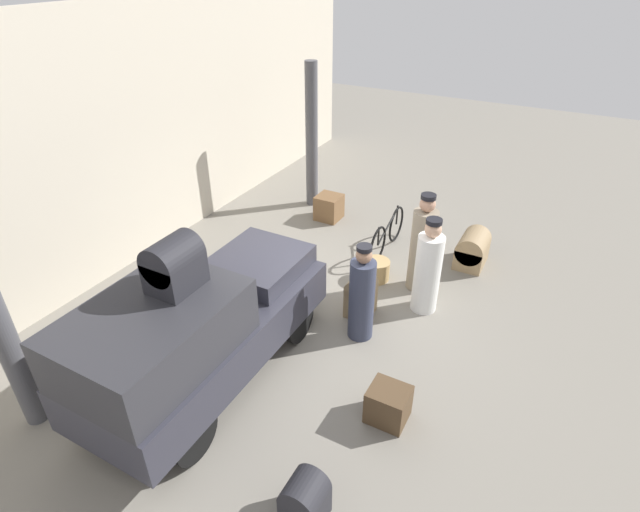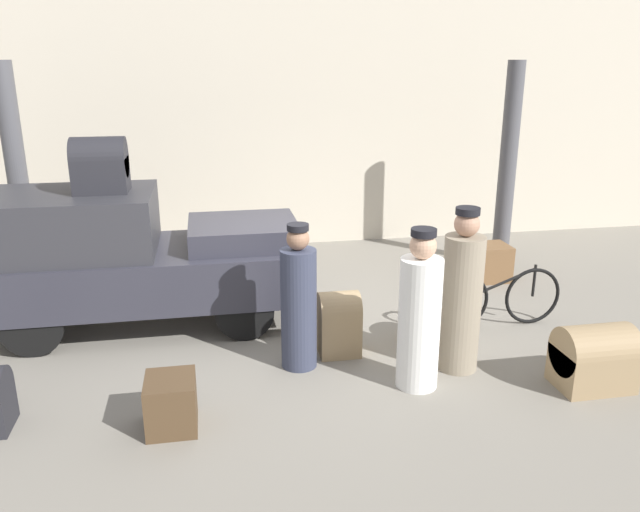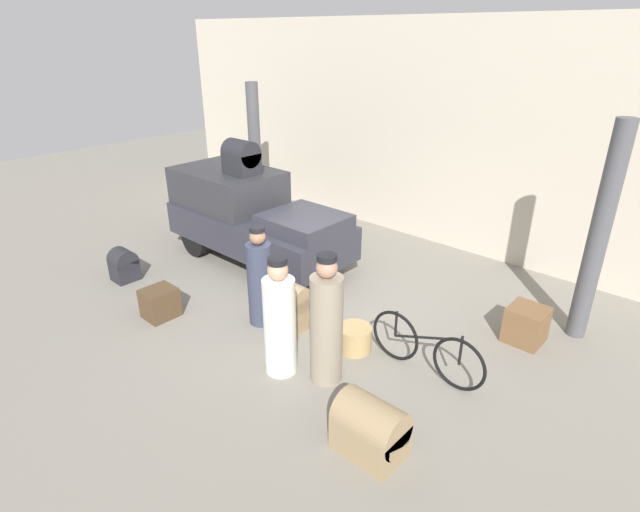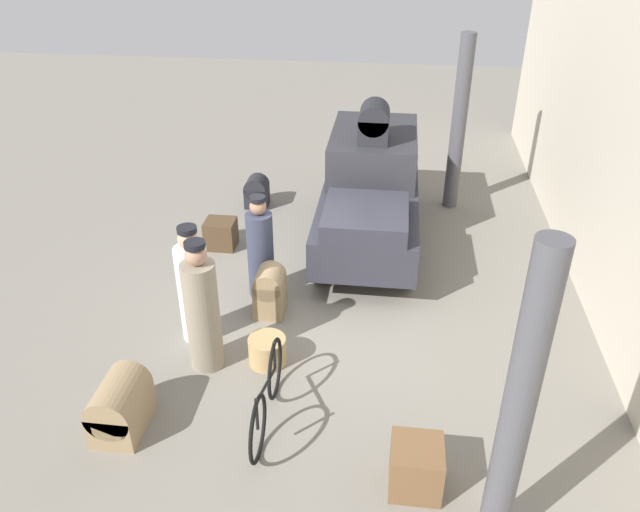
% 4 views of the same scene
% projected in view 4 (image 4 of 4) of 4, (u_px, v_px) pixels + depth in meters
% --- Properties ---
extents(ground_plane, '(30.00, 30.00, 0.00)m').
position_uv_depth(ground_plane, '(308.00, 304.00, 9.18)').
color(ground_plane, gray).
extents(station_building_facade, '(16.00, 0.15, 4.50)m').
position_uv_depth(station_building_facade, '(637.00, 176.00, 7.60)').
color(station_building_facade, beige).
rests_on(station_building_facade, ground).
extents(canopy_pillar_left, '(0.27, 0.27, 3.21)m').
position_uv_depth(canopy_pillar_left, '(459.00, 125.00, 11.24)').
color(canopy_pillar_left, '#4C4C51').
rests_on(canopy_pillar_left, ground).
extents(canopy_pillar_right, '(0.27, 0.27, 3.21)m').
position_uv_depth(canopy_pillar_right, '(517.00, 412.00, 5.05)').
color(canopy_pillar_right, '#4C4C51').
rests_on(canopy_pillar_right, ground).
extents(truck, '(3.84, 1.58, 1.72)m').
position_uv_depth(truck, '(370.00, 190.00, 10.45)').
color(truck, black).
rests_on(truck, ground).
extents(bicycle, '(1.70, 0.04, 0.79)m').
position_uv_depth(bicycle, '(267.00, 396.00, 6.96)').
color(bicycle, black).
rests_on(bicycle, ground).
extents(wicker_basket, '(0.48, 0.48, 0.37)m').
position_uv_depth(wicker_basket, '(267.00, 350.00, 7.96)').
color(wicker_basket, tan).
rests_on(wicker_basket, ground).
extents(porter_lifting_near_truck, '(0.39, 0.39, 1.60)m').
position_uv_depth(porter_lifting_near_truck, '(260.00, 251.00, 9.06)').
color(porter_lifting_near_truck, '#33384C').
rests_on(porter_lifting_near_truck, ground).
extents(porter_carrying_trunk, '(0.42, 0.42, 1.79)m').
position_uv_depth(porter_carrying_trunk, '(202.00, 312.00, 7.61)').
color(porter_carrying_trunk, gray).
rests_on(porter_carrying_trunk, ground).
extents(conductor_in_dark_uniform, '(0.43, 0.43, 1.67)m').
position_uv_depth(conductor_in_dark_uniform, '(194.00, 289.00, 8.15)').
color(conductor_in_dark_uniform, white).
rests_on(conductor_in_dark_uniform, ground).
extents(suitcase_tan_flat, '(0.46, 0.41, 0.74)m').
position_uv_depth(suitcase_tan_flat, '(270.00, 290.00, 8.79)').
color(suitcase_tan_flat, '#937A56').
rests_on(suitcase_tan_flat, ground).
extents(trunk_barrel_dark, '(0.40, 0.43, 0.60)m').
position_uv_depth(trunk_barrel_dark, '(257.00, 192.00, 11.89)').
color(trunk_barrel_dark, '#232328').
rests_on(trunk_barrel_dark, ground).
extents(trunk_wicker_pale, '(0.45, 0.50, 0.49)m').
position_uv_depth(trunk_wicker_pale, '(221.00, 234.00, 10.54)').
color(trunk_wicker_pale, '#4C3823').
rests_on(trunk_wicker_pale, ground).
extents(trunk_large_brown, '(0.52, 0.52, 0.55)m').
position_uv_depth(trunk_large_brown, '(416.00, 467.00, 6.24)').
color(trunk_large_brown, brown).
rests_on(trunk_large_brown, ground).
extents(suitcase_small_leather, '(0.74, 0.52, 0.67)m').
position_uv_depth(suitcase_small_leather, '(120.00, 406.00, 6.91)').
color(suitcase_small_leather, '#937A56').
rests_on(suitcase_small_leather, ground).
extents(trunk_on_truck_roof, '(0.61, 0.49, 0.65)m').
position_uv_depth(trunk_on_truck_roof, '(374.00, 122.00, 10.05)').
color(trunk_on_truck_roof, '#232328').
rests_on(trunk_on_truck_roof, truck).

